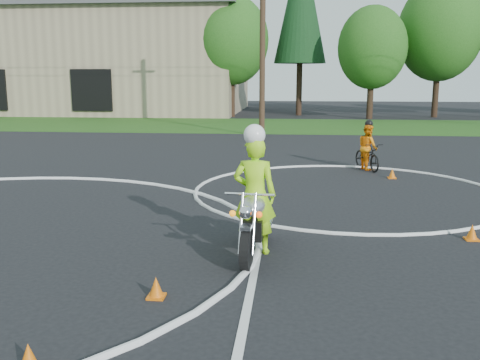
{
  "coord_description": "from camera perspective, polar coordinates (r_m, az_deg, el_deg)",
  "views": [
    {
      "loc": [
        6.55,
        -6.05,
        3.02
      ],
      "look_at": [
        5.59,
        3.74,
        1.1
      ],
      "focal_mm": 40.0,
      "sensor_mm": 36.0,
      "label": 1
    }
  ],
  "objects": [
    {
      "name": "utility_poles",
      "position": [
        27.19,
        2.42,
        15.63
      ],
      "size": [
        41.6,
        1.12,
        10.0
      ],
      "color": "#473321",
      "rests_on": "ground"
    },
    {
      "name": "rider_second_grp",
      "position": [
        17.95,
        13.46,
        2.92
      ],
      "size": [
        1.08,
        1.8,
        1.63
      ],
      "rotation": [
        0.0,
        0.0,
        0.31
      ],
      "color": "black",
      "rests_on": "ground"
    },
    {
      "name": "course_markings",
      "position": [
        11.69,
        -16.67,
        -4.37
      ],
      "size": [
        19.05,
        19.05,
        0.12
      ],
      "color": "silver",
      "rests_on": "ground"
    },
    {
      "name": "treeline",
      "position": [
        41.64,
        17.67,
        15.51
      ],
      "size": [
        38.2,
        8.1,
        14.52
      ],
      "color": "#382619",
      "rests_on": "ground"
    },
    {
      "name": "traffic_cones",
      "position": [
        9.05,
        -12.35,
        -7.82
      ],
      "size": [
        12.83,
        13.91,
        0.3
      ],
      "color": "orange",
      "rests_on": "ground"
    },
    {
      "name": "primary_motorcycle",
      "position": [
        9.11,
        1.5,
        -4.47
      ],
      "size": [
        0.8,
        2.3,
        1.21
      ],
      "rotation": [
        0.0,
        0.0,
        -0.07
      ],
      "color": "black",
      "rests_on": "ground"
    },
    {
      "name": "grass_strip",
      "position": [
        33.83,
        -5.6,
        5.9
      ],
      "size": [
        120.0,
        10.0,
        0.02
      ],
      "primitive_type": "cube",
      "color": "#1E4714",
      "rests_on": "ground"
    },
    {
      "name": "rider_primary_grp",
      "position": [
        9.13,
        1.57,
        -1.25
      ],
      "size": [
        0.77,
        0.54,
        2.24
      ],
      "rotation": [
        0.0,
        0.0,
        -0.07
      ],
      "color": "#A2ED18",
      "rests_on": "ground"
    },
    {
      "name": "warehouse",
      "position": [
        52.2,
        -22.92,
        11.46
      ],
      "size": [
        41.0,
        17.0,
        8.3
      ],
      "color": "tan",
      "rests_on": "ground"
    }
  ]
}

